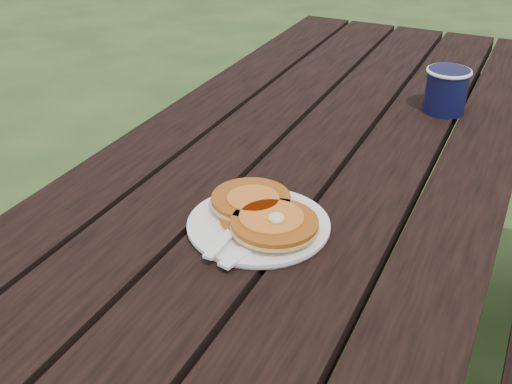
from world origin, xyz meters
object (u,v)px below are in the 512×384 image
at_px(picnic_table, 312,289).
at_px(pancake_stack, 263,214).
at_px(plate, 259,226).
at_px(coffee_cup, 447,88).

bearing_deg(picnic_table, pancake_stack, -85.06).
height_order(picnic_table, plate, plate).
bearing_deg(plate, picnic_table, 94.08).
height_order(pancake_stack, coffee_cup, coffee_cup).
bearing_deg(pancake_stack, picnic_table, 94.94).
relative_size(picnic_table, plate, 8.21).
xyz_separation_m(pancake_stack, coffee_cup, (0.17, 0.60, 0.03)).
relative_size(pancake_stack, coffee_cup, 1.99).
xyz_separation_m(picnic_table, coffee_cup, (0.20, 0.26, 0.44)).
distance_m(plate, coffee_cup, 0.63).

